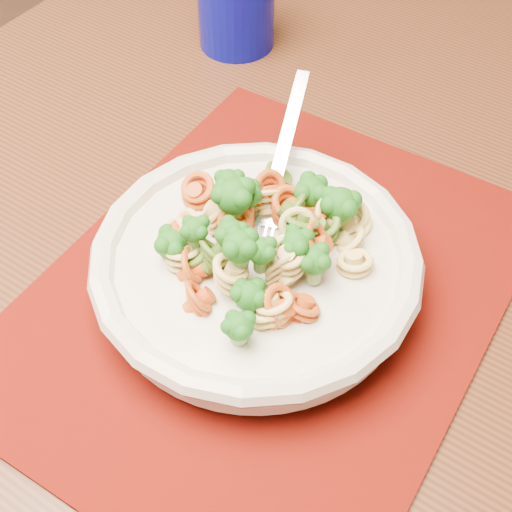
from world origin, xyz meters
TOP-DOWN VIEW (x-y plane):
  - dining_table at (0.41, -0.34)m, footprint 1.46×1.24m
  - placemat at (0.40, -0.42)m, footprint 0.54×0.49m
  - pasta_bowl at (0.40, -0.41)m, footprint 0.26×0.26m
  - pasta_broccoli_heap at (0.40, -0.41)m, footprint 0.22×0.22m
  - fork at (0.43, -0.38)m, footprint 0.15×0.14m
  - tumbler at (0.56, -0.10)m, footprint 0.08×0.08m

SIDE VIEW (x-z plane):
  - dining_table at x=0.41m, z-range 0.25..0.96m
  - placemat at x=0.40m, z-range 0.71..0.72m
  - pasta_bowl at x=0.40m, z-range 0.72..0.77m
  - fork at x=0.43m, z-range 0.72..0.80m
  - pasta_broccoli_heap at x=0.40m, z-range 0.73..0.79m
  - tumbler at x=0.56m, z-range 0.71..0.82m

